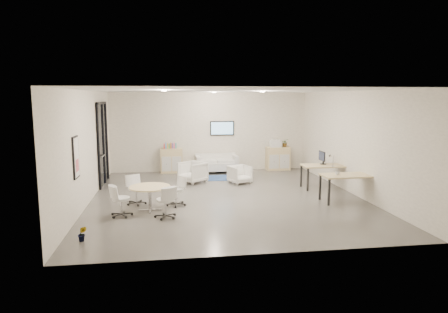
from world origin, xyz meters
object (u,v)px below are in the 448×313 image
sideboard_right (278,158)px  loveseat (216,164)px  armchair_left (193,171)px  round_table (150,189)px  armchair_right (240,174)px  desk_front (348,177)px  sideboard_left (171,161)px  desk_rear (325,167)px

sideboard_right → loveseat: 2.62m
armchair_left → round_table: size_ratio=0.75×
sideboard_right → armchair_right: (-2.05, -2.35, -0.13)m
desk_front → loveseat: bearing=120.6°
loveseat → round_table: bearing=-117.5°
sideboard_left → loveseat: bearing=-5.5°
loveseat → armchair_left: (-1.07, -1.81, 0.07)m
desk_rear → desk_front: (-0.01, -1.76, 0.01)m
desk_front → round_table: size_ratio=1.42×
round_table → sideboard_left: bearing=83.1°
loveseat → desk_front: desk_front is taller
armchair_left → desk_rear: (4.28, -1.53, 0.29)m
armchair_left → armchair_right: armchair_left is taller
loveseat → round_table: 5.76m
sideboard_right → armchair_right: sideboard_right is taller
sideboard_left → desk_front: (4.99, -5.27, 0.23)m
sideboard_left → round_table: sideboard_left is taller
armchair_right → desk_front: size_ratio=0.45×
desk_front → sideboard_right: bearing=94.8°
armchair_left → desk_rear: bearing=32.0°
desk_front → round_table: 5.65m
sideboard_left → round_table: (-0.65, -5.38, 0.09)m
round_table → armchair_right: bearing=45.2°
sideboard_left → sideboard_right: sideboard_left is taller
loveseat → round_table: (-2.44, -5.21, 0.24)m
desk_rear → armchair_right: bearing=158.7°
armchair_left → armchair_right: size_ratio=1.17×
armchair_left → desk_front: (4.27, -3.29, 0.31)m
round_table → desk_rear: bearing=18.3°
sideboard_right → round_table: bearing=-133.2°
armchair_left → round_table: 3.67m
round_table → sideboard_right: bearing=46.8°
loveseat → desk_rear: size_ratio=1.12×
sideboard_left → loveseat: (1.79, -0.17, -0.15)m
armchair_right → loveseat: bearing=83.1°
loveseat → armchair_left: bearing=-123.0°
loveseat → desk_front: (3.21, -5.09, 0.37)m
desk_rear → desk_front: desk_front is taller
armchair_left → desk_front: 5.40m
desk_rear → loveseat: bearing=136.1°
sideboard_right → desk_rear: size_ratio=0.63×
sideboard_right → armchair_left: (-3.68, -1.97, -0.07)m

